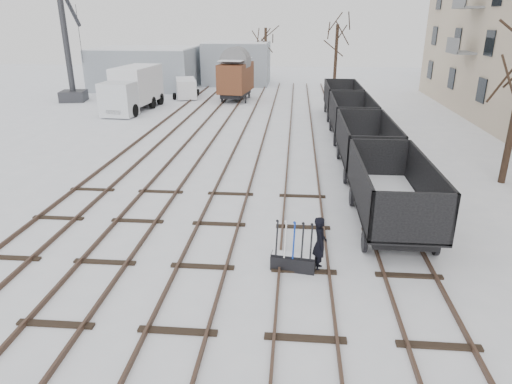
# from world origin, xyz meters

# --- Properties ---
(ground) EXTENTS (120.00, 120.00, 0.00)m
(ground) POSITION_xyz_m (0.00, 0.00, 0.00)
(ground) COLOR white
(ground) RESTS_ON ground
(tracks) EXTENTS (13.90, 52.00, 0.16)m
(tracks) POSITION_xyz_m (-0.00, 13.67, 0.07)
(tracks) COLOR black
(tracks) RESTS_ON ground
(shed_left) EXTENTS (10.00, 8.00, 4.10)m
(shed_left) POSITION_xyz_m (-13.00, 36.00, 2.05)
(shed_left) COLOR gray
(shed_left) RESTS_ON ground
(shed_right) EXTENTS (7.00, 6.00, 4.50)m
(shed_right) POSITION_xyz_m (-4.00, 40.00, 2.25)
(shed_right) COLOR gray
(shed_right) RESTS_ON ground
(ground_frame) EXTENTS (1.35, 0.61, 1.49)m
(ground_frame) POSITION_xyz_m (2.68, 0.12, 0.28)
(ground_frame) COLOR black
(ground_frame) RESTS_ON ground
(worker) EXTENTS (0.44, 0.63, 1.67)m
(worker) POSITION_xyz_m (3.43, 0.22, 0.83)
(worker) COLOR black
(worker) RESTS_ON ground
(freight_wagon_a) EXTENTS (2.39, 5.97, 2.44)m
(freight_wagon_a) POSITION_xyz_m (6.00, 3.34, 0.93)
(freight_wagon_a) COLOR black
(freight_wagon_a) RESTS_ON ground
(freight_wagon_b) EXTENTS (2.39, 5.97, 2.44)m
(freight_wagon_b) POSITION_xyz_m (6.00, 9.74, 0.93)
(freight_wagon_b) COLOR black
(freight_wagon_b) RESTS_ON ground
(freight_wagon_c) EXTENTS (2.39, 5.97, 2.44)m
(freight_wagon_c) POSITION_xyz_m (6.00, 16.14, 0.93)
(freight_wagon_c) COLOR black
(freight_wagon_c) RESTS_ON ground
(freight_wagon_d) EXTENTS (2.39, 5.97, 2.44)m
(freight_wagon_d) POSITION_xyz_m (6.00, 22.54, 0.93)
(freight_wagon_d) COLOR black
(freight_wagon_d) RESTS_ON ground
(box_van_wagon) EXTENTS (3.04, 4.94, 3.57)m
(box_van_wagon) POSITION_xyz_m (-2.75, 29.16, 2.08)
(box_van_wagon) COLOR black
(box_van_wagon) RESTS_ON ground
(lorry) EXTENTS (2.87, 7.53, 3.34)m
(lorry) POSITION_xyz_m (-10.18, 23.69, 1.72)
(lorry) COLOR black
(lorry) RESTS_ON ground
(panel_van) EXTENTS (2.70, 4.22, 1.72)m
(panel_van) POSITION_xyz_m (-7.51, 30.18, 0.90)
(panel_van) COLOR silver
(panel_van) RESTS_ON ground
(crane) EXTENTS (2.39, 6.15, 10.35)m
(crane) POSITION_xyz_m (-17.00, 27.66, 2.72)
(crane) COLOR #2A2B2F
(crane) RESTS_ON ground
(tree_far_left) EXTENTS (0.30, 0.30, 5.93)m
(tree_far_left) POSITION_xyz_m (-0.87, 40.09, 2.97)
(tree_far_left) COLOR black
(tree_far_left) RESTS_ON ground
(tree_far_right) EXTENTS (0.30, 0.30, 6.38)m
(tree_far_right) POSITION_xyz_m (6.21, 33.30, 3.19)
(tree_far_right) COLOR black
(tree_far_right) RESTS_ON ground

